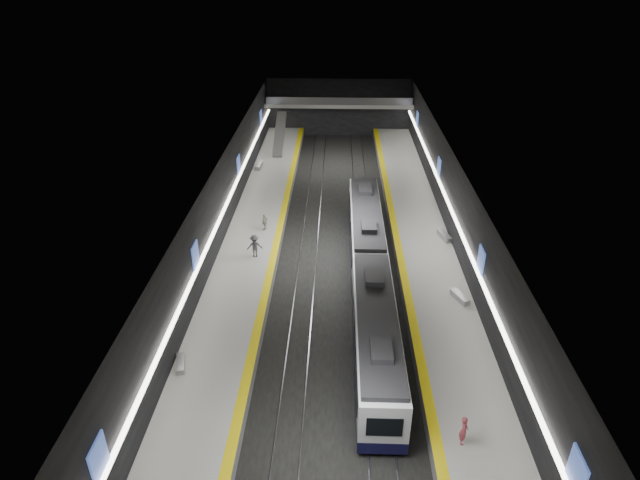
{
  "coord_description": "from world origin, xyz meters",
  "views": [
    {
      "loc": [
        -0.09,
        -40.0,
        23.47
      ],
      "look_at": [
        -1.43,
        -0.85,
        2.2
      ],
      "focal_mm": 30.0,
      "sensor_mm": 36.0,
      "label": 1
    }
  ],
  "objects_px": {
    "escalator": "(280,134)",
    "bench_left_near": "(180,364)",
    "passenger_left_a": "(265,222)",
    "train": "(370,272)",
    "passenger_left_b": "(255,246)",
    "bench_right_near": "(460,297)",
    "passenger_right_a": "(464,431)",
    "bench_left_far": "(259,166)",
    "bench_right_far": "(444,236)"
  },
  "relations": [
    {
      "from": "bench_left_near",
      "to": "passenger_left_a",
      "type": "bearing_deg",
      "value": 66.57
    },
    {
      "from": "train",
      "to": "passenger_right_a",
      "type": "height_order",
      "value": "train"
    },
    {
      "from": "passenger_right_a",
      "to": "passenger_left_b",
      "type": "distance_m",
      "value": 23.03
    },
    {
      "from": "escalator",
      "to": "bench_right_near",
      "type": "distance_m",
      "value": 37.33
    },
    {
      "from": "train",
      "to": "passenger_left_a",
      "type": "bearing_deg",
      "value": 135.59
    },
    {
      "from": "train",
      "to": "passenger_left_a",
      "type": "distance_m",
      "value": 12.75
    },
    {
      "from": "bench_left_far",
      "to": "passenger_left_b",
      "type": "distance_m",
      "value": 20.82
    },
    {
      "from": "bench_right_near",
      "to": "bench_right_far",
      "type": "distance_m",
      "value": 9.48
    },
    {
      "from": "passenger_right_a",
      "to": "passenger_left_a",
      "type": "xyz_separation_m",
      "value": [
        -13.2,
        23.57,
        -0.09
      ]
    },
    {
      "from": "bench_left_near",
      "to": "passenger_left_b",
      "type": "relative_size",
      "value": 0.85
    },
    {
      "from": "bench_right_near",
      "to": "passenger_left_a",
      "type": "xyz_separation_m",
      "value": [
        -15.61,
        10.59,
        0.56
      ]
    },
    {
      "from": "bench_right_far",
      "to": "passenger_right_a",
      "type": "xyz_separation_m",
      "value": [
        -2.9,
        -22.45,
        0.62
      ]
    },
    {
      "from": "bench_right_near",
      "to": "passenger_right_a",
      "type": "bearing_deg",
      "value": -124.43
    },
    {
      "from": "bench_left_far",
      "to": "train",
      "type": "bearing_deg",
      "value": -62.21
    },
    {
      "from": "bench_left_near",
      "to": "passenger_left_b",
      "type": "xyz_separation_m",
      "value": [
        2.69,
        13.51,
        0.78
      ]
    },
    {
      "from": "train",
      "to": "bench_left_near",
      "type": "distance_m",
      "value": 15.3
    },
    {
      "from": "train",
      "to": "bench_left_far",
      "type": "xyz_separation_m",
      "value": [
        -11.82,
        24.73,
        -0.94
      ]
    },
    {
      "from": "train",
      "to": "passenger_left_b",
      "type": "distance_m",
      "value": 10.16
    },
    {
      "from": "bench_right_far",
      "to": "train",
      "type": "bearing_deg",
      "value": -147.28
    },
    {
      "from": "train",
      "to": "passenger_left_b",
      "type": "xyz_separation_m",
      "value": [
        -9.31,
        4.07,
        -0.21
      ]
    },
    {
      "from": "passenger_right_a",
      "to": "bench_right_far",
      "type": "bearing_deg",
      "value": 3.68
    },
    {
      "from": "train",
      "to": "bench_right_far",
      "type": "relative_size",
      "value": 14.87
    },
    {
      "from": "bench_right_near",
      "to": "train",
      "type": "bearing_deg",
      "value": 141.7
    },
    {
      "from": "escalator",
      "to": "bench_left_near",
      "type": "distance_m",
      "value": 41.29
    },
    {
      "from": "passenger_left_b",
      "to": "train",
      "type": "bearing_deg",
      "value": 144.81
    },
    {
      "from": "bench_left_far",
      "to": "passenger_right_a",
      "type": "xyz_separation_m",
      "value": [
        15.92,
        -39.38,
        0.62
      ]
    },
    {
      "from": "escalator",
      "to": "bench_left_near",
      "type": "xyz_separation_m",
      "value": [
        -2.0,
        -41.21,
        -1.7
      ]
    },
    {
      "from": "train",
      "to": "bench_left_near",
      "type": "xyz_separation_m",
      "value": [
        -12.0,
        -9.44,
        -0.99
      ]
    },
    {
      "from": "train",
      "to": "passenger_right_a",
      "type": "bearing_deg",
      "value": -74.36
    },
    {
      "from": "train",
      "to": "bench_right_near",
      "type": "height_order",
      "value": "train"
    },
    {
      "from": "bench_left_near",
      "to": "bench_right_far",
      "type": "bearing_deg",
      "value": 27.75
    },
    {
      "from": "bench_left_far",
      "to": "bench_right_near",
      "type": "height_order",
      "value": "bench_left_far"
    },
    {
      "from": "bench_left_far",
      "to": "bench_right_far",
      "type": "xyz_separation_m",
      "value": [
        18.82,
        -16.94,
        -0.01
      ]
    },
    {
      "from": "bench_right_far",
      "to": "bench_right_near",
      "type": "bearing_deg",
      "value": -108.34
    },
    {
      "from": "escalator",
      "to": "bench_left_near",
      "type": "height_order",
      "value": "escalator"
    },
    {
      "from": "escalator",
      "to": "passenger_left_b",
      "type": "xyz_separation_m",
      "value": [
        0.69,
        -27.7,
        -0.91
      ]
    },
    {
      "from": "bench_right_near",
      "to": "passenger_left_a",
      "type": "bearing_deg",
      "value": 121.93
    },
    {
      "from": "bench_left_far",
      "to": "bench_right_far",
      "type": "distance_m",
      "value": 25.32
    },
    {
      "from": "bench_right_far",
      "to": "passenger_left_a",
      "type": "xyz_separation_m",
      "value": [
        -16.1,
        1.12,
        0.53
      ]
    },
    {
      "from": "passenger_right_a",
      "to": "passenger_left_b",
      "type": "bearing_deg",
      "value": 46.64
    },
    {
      "from": "train",
      "to": "escalator",
      "type": "xyz_separation_m",
      "value": [
        -10.0,
        31.77,
        0.7
      ]
    },
    {
      "from": "bench_left_near",
      "to": "bench_right_far",
      "type": "relative_size",
      "value": 0.83
    },
    {
      "from": "bench_right_far",
      "to": "bench_left_far",
      "type": "bearing_deg",
      "value": 122.64
    },
    {
      "from": "passenger_left_a",
      "to": "escalator",
      "type": "bearing_deg",
      "value": -158.79
    },
    {
      "from": "escalator",
      "to": "bench_right_far",
      "type": "height_order",
      "value": "escalator"
    },
    {
      "from": "train",
      "to": "bench_right_far",
      "type": "distance_m",
      "value": 10.52
    },
    {
      "from": "bench_right_near",
      "to": "bench_right_far",
      "type": "relative_size",
      "value": 0.91
    },
    {
      "from": "bench_right_near",
      "to": "passenger_left_b",
      "type": "height_order",
      "value": "passenger_left_b"
    },
    {
      "from": "bench_left_near",
      "to": "passenger_left_a",
      "type": "relative_size",
      "value": 1.07
    },
    {
      "from": "escalator",
      "to": "bench_left_far",
      "type": "height_order",
      "value": "escalator"
    }
  ]
}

